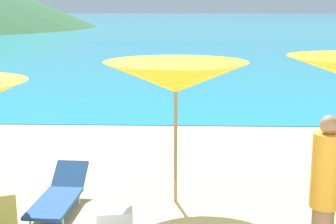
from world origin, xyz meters
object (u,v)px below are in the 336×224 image
Objects in this scene: umbrella_3 at (176,77)px; lounge_chair_1 at (59,194)px; beachgoer_1 at (325,186)px; cooler_box at (115,221)px.

umbrella_3 is 1.44× the size of lounge_chair_1.
lounge_chair_1 is 0.93× the size of beachgoer_1.
umbrella_3 is 2.36m from cooler_box.
lounge_chair_1 is (-1.81, -0.40, -1.80)m from umbrella_3.
beachgoer_1 is at bearing -18.48° from lounge_chair_1.
umbrella_3 is at bearing 15.60° from lounge_chair_1.
beachgoer_1 is (3.67, -1.45, 0.73)m from lounge_chair_1.
umbrella_3 is 4.97× the size of cooler_box.
lounge_chair_1 is 1.25m from cooler_box.
umbrella_3 is at bearing 45.64° from cooler_box.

